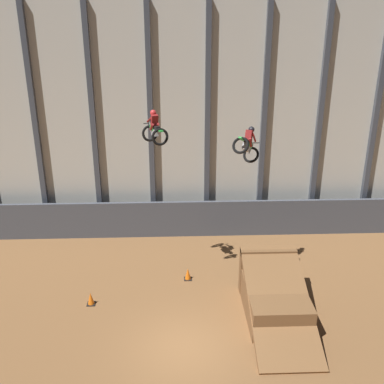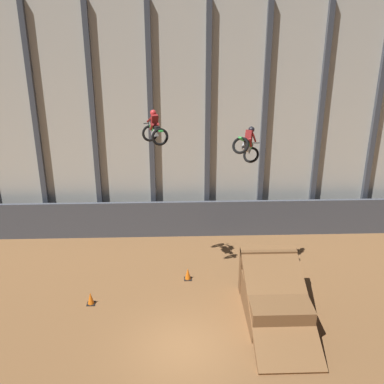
% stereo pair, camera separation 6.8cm
% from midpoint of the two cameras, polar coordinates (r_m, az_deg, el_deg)
% --- Properties ---
extents(ground_plane, '(60.00, 60.00, 0.00)m').
position_cam_midpoint_polar(ground_plane, '(18.00, -0.97, -19.21)').
color(ground_plane, brown).
extents(arena_back_wall, '(32.00, 0.40, 12.61)m').
position_cam_midpoint_polar(arena_back_wall, '(24.47, -1.53, 8.66)').
color(arena_back_wall, beige).
rests_on(arena_back_wall, ground_plane).
extents(lower_barrier, '(31.36, 0.20, 2.10)m').
position_cam_midpoint_polar(lower_barrier, '(25.34, -1.40, -3.45)').
color(lower_barrier, '#474C56').
rests_on(lower_barrier, ground_plane).
extents(dirt_ramp, '(2.47, 5.49, 2.32)m').
position_cam_midpoint_polar(dirt_ramp, '(19.66, 10.42, -12.79)').
color(dirt_ramp, brown).
rests_on(dirt_ramp, ground_plane).
extents(rider_bike_left_air, '(1.24, 1.78, 1.53)m').
position_cam_midpoint_polar(rider_bike_left_air, '(19.31, -4.68, 7.89)').
color(rider_bike_left_air, black).
extents(rider_bike_right_air, '(1.50, 1.81, 1.68)m').
position_cam_midpoint_polar(rider_bike_right_air, '(19.31, 7.12, 5.93)').
color(rider_bike_right_air, black).
extents(traffic_cone_near_ramp, '(0.36, 0.36, 0.58)m').
position_cam_midpoint_polar(traffic_cone_near_ramp, '(21.69, -0.44, -10.37)').
color(traffic_cone_near_ramp, black).
rests_on(traffic_cone_near_ramp, ground_plane).
extents(traffic_cone_arena_edge, '(0.36, 0.36, 0.58)m').
position_cam_midpoint_polar(traffic_cone_arena_edge, '(20.51, -12.65, -13.05)').
color(traffic_cone_arena_edge, black).
rests_on(traffic_cone_arena_edge, ground_plane).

